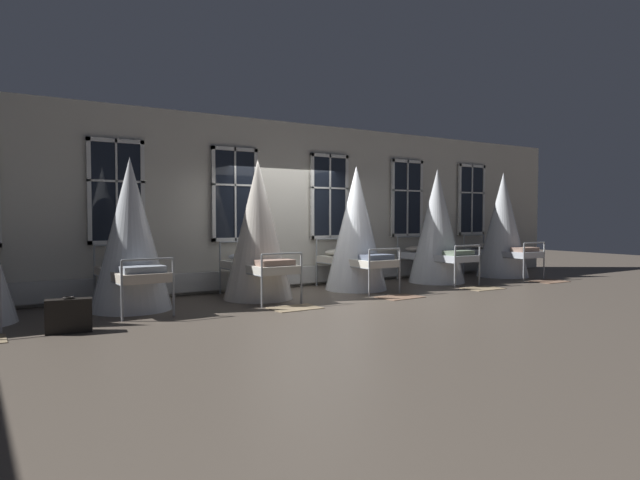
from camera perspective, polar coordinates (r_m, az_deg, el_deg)
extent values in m
plane|color=brown|center=(10.72, -0.67, -5.60)|extent=(32.04, 32.04, 0.00)
cube|color=beige|center=(11.69, -3.91, 3.63)|extent=(17.02, 0.10, 3.48)
cube|color=black|center=(10.38, -20.26, 4.70)|extent=(0.98, 0.02, 1.85)
cube|color=silver|center=(10.38, -20.18, -0.22)|extent=(0.98, 0.06, 0.07)
cube|color=silver|center=(10.46, -20.33, 9.58)|extent=(0.98, 0.06, 0.07)
cube|color=silver|center=(10.29, -22.73, 4.68)|extent=(0.07, 0.06, 1.85)
cube|color=silver|center=(10.49, -17.83, 4.71)|extent=(0.07, 0.06, 1.85)
cube|color=silver|center=(10.38, -20.26, 4.70)|extent=(0.04, 0.06, 1.85)
cube|color=silver|center=(10.39, -20.27, 5.72)|extent=(0.98, 0.06, 0.04)
cube|color=black|center=(11.09, -8.77, 4.67)|extent=(0.98, 0.02, 1.85)
cube|color=silver|center=(11.10, -8.73, 0.07)|extent=(0.98, 0.06, 0.07)
cube|color=silver|center=(11.16, -8.80, 9.25)|extent=(0.98, 0.06, 0.07)
cube|color=silver|center=(10.92, -10.95, 4.69)|extent=(0.07, 0.06, 1.85)
cube|color=silver|center=(11.29, -6.65, 4.65)|extent=(0.07, 0.06, 1.85)
cube|color=silver|center=(11.09, -8.77, 4.67)|extent=(0.04, 0.06, 1.85)
cube|color=silver|center=(11.10, -8.77, 5.63)|extent=(0.98, 0.06, 0.04)
cube|color=black|center=(12.19, 1.00, 4.51)|extent=(0.98, 0.02, 1.85)
cube|color=silver|center=(12.19, 1.00, 0.32)|extent=(0.98, 0.06, 0.07)
cube|color=silver|center=(12.25, 1.01, 8.67)|extent=(0.98, 0.06, 0.07)
cube|color=silver|center=(11.94, -0.81, 4.55)|extent=(0.07, 0.06, 1.85)
cube|color=silver|center=(12.44, 2.74, 4.46)|extent=(0.07, 0.06, 1.85)
cube|color=silver|center=(12.19, 1.00, 4.51)|extent=(0.04, 0.06, 1.85)
cube|color=silver|center=(12.19, 1.00, 5.37)|extent=(0.98, 0.06, 0.04)
cube|color=black|center=(13.57, 8.97, 4.27)|extent=(0.98, 0.02, 1.85)
cube|color=silver|center=(13.57, 8.95, 0.51)|extent=(0.98, 0.06, 0.07)
cube|color=silver|center=(13.63, 9.00, 8.02)|extent=(0.98, 0.06, 0.07)
cube|color=silver|center=(13.27, 7.51, 4.32)|extent=(0.07, 0.06, 1.85)
cube|color=silver|center=(13.88, 10.37, 4.22)|extent=(0.07, 0.06, 1.85)
cube|color=silver|center=(13.57, 8.97, 4.27)|extent=(0.04, 0.06, 1.85)
cube|color=silver|center=(13.58, 8.98, 5.05)|extent=(0.98, 0.06, 0.04)
cube|color=black|center=(15.17, 15.36, 4.03)|extent=(0.98, 0.02, 1.85)
cube|color=silver|center=(15.17, 15.32, 0.66)|extent=(0.98, 0.06, 0.07)
cube|color=silver|center=(15.22, 15.40, 7.38)|extent=(0.98, 0.06, 0.07)
cube|color=silver|center=(14.83, 14.19, 4.07)|extent=(0.07, 0.06, 1.85)
cube|color=silver|center=(15.51, 16.48, 3.98)|extent=(0.07, 0.06, 1.85)
cube|color=silver|center=(15.17, 15.36, 4.03)|extent=(0.04, 0.06, 1.85)
cube|color=silver|center=(15.17, 15.37, 4.72)|extent=(0.98, 0.06, 0.04)
cube|color=silver|center=(11.64, -3.58, -3.72)|extent=(11.88, 0.10, 0.36)
cylinder|color=#9EA3A8|center=(8.24, -30.13, -5.33)|extent=(0.04, 0.04, 0.88)
cylinder|color=#9EA3A8|center=(10.20, -22.24, -3.36)|extent=(0.04, 0.04, 1.01)
cylinder|color=#9EA3A8|center=(10.37, -18.15, -3.20)|extent=(0.04, 0.04, 1.01)
cylinder|color=#9EA3A8|center=(8.43, -19.76, -4.97)|extent=(0.04, 0.04, 0.88)
cylinder|color=#9EA3A8|center=(8.64, -14.89, -4.72)|extent=(0.04, 0.04, 0.88)
cylinder|color=#9EA3A8|center=(9.31, -21.12, -3.82)|extent=(0.06, 1.84, 0.03)
cylinder|color=#9EA3A8|center=(9.50, -16.67, -3.64)|extent=(0.06, 1.84, 0.03)
cylinder|color=#9EA3A8|center=(10.24, -20.22, -0.48)|extent=(0.75, 0.04, 0.03)
cylinder|color=#9EA3A8|center=(8.48, -17.34, -1.91)|extent=(0.75, 0.04, 0.03)
cube|color=beige|center=(9.39, -18.88, -3.30)|extent=(0.80, 1.87, 0.14)
ellipsoid|color=beige|center=(10.03, -19.88, -2.14)|extent=(0.59, 0.41, 0.14)
cube|color=#8C939E|center=(8.74, -17.80, -2.91)|extent=(0.63, 0.37, 0.10)
cone|color=white|center=(9.35, -18.94, 0.61)|extent=(1.27, 1.27, 2.45)
cylinder|color=#9EA3A8|center=(10.85, -10.27, -2.87)|extent=(0.04, 0.04, 1.01)
cylinder|color=#9EA3A8|center=(11.15, -6.67, -2.70)|extent=(0.04, 0.04, 1.01)
cylinder|color=#9EA3A8|center=(9.18, -6.02, -4.23)|extent=(0.04, 0.04, 0.88)
cylinder|color=#9EA3A8|center=(9.53, -1.94, -3.96)|extent=(0.04, 0.04, 0.88)
cylinder|color=#9EA3A8|center=(10.00, -8.32, -3.25)|extent=(0.06, 1.84, 0.03)
cylinder|color=#9EA3A8|center=(10.33, -4.49, -3.05)|extent=(0.06, 1.84, 0.03)
cylinder|color=#9EA3A8|center=(10.96, -8.46, -0.17)|extent=(0.75, 0.04, 0.03)
cylinder|color=#9EA3A8|center=(9.31, -3.95, -1.42)|extent=(0.75, 0.04, 0.03)
cube|color=silver|center=(10.15, -6.38, -2.75)|extent=(0.80, 1.87, 0.14)
ellipsoid|color=silver|center=(10.75, -7.94, -1.71)|extent=(0.59, 0.41, 0.14)
cube|color=gray|center=(9.55, -4.68, -2.34)|extent=(0.63, 0.37, 0.10)
cone|color=silver|center=(10.11, -6.40, 1.12)|extent=(1.27, 1.27, 2.54)
cylinder|color=#9EA3A8|center=(11.92, -0.36, -2.35)|extent=(0.04, 0.04, 1.01)
cylinder|color=#9EA3A8|center=(12.34, 2.59, -2.18)|extent=(0.04, 0.04, 1.01)
cylinder|color=#9EA3A8|center=(10.43, 5.10, -3.41)|extent=(0.04, 0.04, 0.88)
cylinder|color=#9EA3A8|center=(10.91, 8.21, -3.17)|extent=(0.04, 0.04, 0.88)
cylinder|color=#9EA3A8|center=(11.16, 2.19, -2.63)|extent=(0.04, 1.84, 0.03)
cylinder|color=#9EA3A8|center=(11.61, 5.23, -2.44)|extent=(0.04, 1.84, 0.03)
cylinder|color=#9EA3A8|center=(12.09, 1.14, 0.11)|extent=(0.75, 0.04, 0.03)
cylinder|color=#9EA3A8|center=(10.63, 6.70, -0.94)|extent=(0.75, 0.04, 0.03)
cube|color=silver|center=(11.37, 3.74, -2.17)|extent=(0.78, 1.86, 0.14)
ellipsoid|color=#B7B2A3|center=(11.91, 1.79, -1.28)|extent=(0.58, 0.40, 0.14)
cube|color=slate|center=(10.84, 5.82, -1.77)|extent=(0.63, 0.36, 0.10)
cone|color=white|center=(11.34, 3.75, 1.27)|extent=(1.27, 1.27, 2.54)
cylinder|color=#9EA3A8|center=(13.28, 8.00, -1.87)|extent=(0.04, 0.04, 1.01)
cylinder|color=#9EA3A8|center=(13.79, 10.37, -1.73)|extent=(0.04, 0.04, 1.01)
cylinder|color=#9EA3A8|center=(11.96, 13.75, -2.71)|extent=(0.04, 0.04, 0.88)
cylinder|color=#9EA3A8|center=(12.52, 16.12, -2.51)|extent=(0.04, 0.04, 0.88)
cylinder|color=#9EA3A8|center=(12.60, 10.72, -2.08)|extent=(0.03, 1.84, 0.03)
cylinder|color=#9EA3A8|center=(13.13, 13.11, -1.92)|extent=(0.03, 1.84, 0.03)
cylinder|color=#9EA3A8|center=(13.50, 9.22, 0.33)|extent=(0.75, 0.03, 0.03)
cylinder|color=#9EA3A8|center=(12.21, 14.98, -0.56)|extent=(0.75, 0.03, 0.03)
cube|color=silver|center=(12.86, 11.94, -1.68)|extent=(0.77, 1.86, 0.14)
ellipsoid|color=beige|center=(13.34, 9.90, -0.91)|extent=(0.58, 0.40, 0.14)
cube|color=slate|center=(12.39, 14.09, -1.30)|extent=(0.62, 0.36, 0.10)
cone|color=white|center=(12.83, 11.97, 1.46)|extent=(1.27, 1.27, 2.58)
cylinder|color=#9EA3A8|center=(14.84, 14.62, -1.47)|extent=(0.04, 0.04, 1.01)
cylinder|color=#9EA3A8|center=(15.40, 16.52, -1.35)|extent=(0.04, 0.04, 1.01)
cylinder|color=#9EA3A8|center=(13.67, 20.28, -2.15)|extent=(0.04, 0.04, 0.88)
cylinder|color=#9EA3A8|center=(14.28, 22.10, -1.99)|extent=(0.04, 0.04, 0.88)
cylinder|color=#9EA3A8|center=(14.23, 17.33, -1.63)|extent=(0.04, 1.84, 0.03)
cylinder|color=#9EA3A8|center=(14.82, 19.21, -1.49)|extent=(0.04, 1.84, 0.03)
cylinder|color=#9EA3A8|center=(15.09, 15.61, 0.50)|extent=(0.75, 0.03, 0.03)
cylinder|color=#9EA3A8|center=(13.94, 21.24, -0.28)|extent=(0.75, 0.03, 0.03)
cube|color=silver|center=(14.52, 18.29, -1.28)|extent=(0.78, 1.86, 0.14)
ellipsoid|color=beige|center=(14.95, 16.28, -0.60)|extent=(0.58, 0.40, 0.14)
cube|color=gray|center=(14.11, 20.37, -0.92)|extent=(0.63, 0.36, 0.10)
cone|color=white|center=(14.49, 18.33, 1.52)|extent=(1.27, 1.27, 2.59)
cube|color=#8E7A5B|center=(9.11, -2.60, -7.02)|extent=(0.80, 0.56, 0.01)
cube|color=brown|center=(10.42, 8.25, -5.84)|extent=(0.82, 0.59, 0.01)
cube|color=#8E7A5B|center=(12.01, 16.44, -4.81)|extent=(0.82, 0.60, 0.01)
cube|color=brown|center=(13.78, 22.59, -3.96)|extent=(0.81, 0.57, 0.01)
cube|color=black|center=(7.91, -24.48, -7.12)|extent=(0.59, 0.29, 0.44)
cube|color=tan|center=(8.02, -24.47, -7.00)|extent=(0.50, 0.10, 0.03)
torus|color=black|center=(7.88, -24.51, -5.44)|extent=(0.17, 0.17, 0.02)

